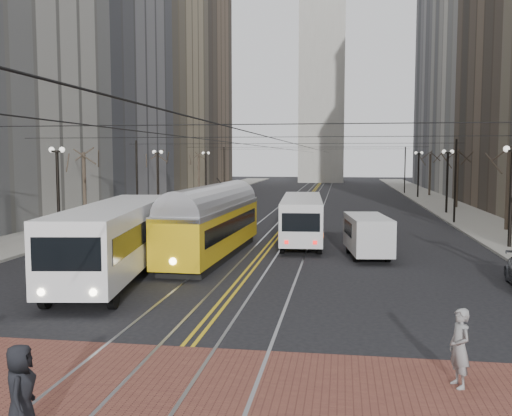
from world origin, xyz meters
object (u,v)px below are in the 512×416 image
(streetcar, at_px, (213,229))
(sedan_grey, at_px, (376,224))
(pedestrian_a, at_px, (21,392))
(rear_bus, at_px, (302,220))
(pedestrian_b, at_px, (460,348))
(clock_tower, at_px, (323,2))
(transit_bus, at_px, (117,241))
(cargo_van, at_px, (368,237))

(streetcar, xyz_separation_m, sedan_grey, (8.95, 9.02, -0.66))
(pedestrian_a, bearing_deg, streetcar, -14.65)
(rear_bus, relative_size, pedestrian_b, 5.82)
(pedestrian_b, bearing_deg, clock_tower, 165.78)
(pedestrian_a, bearing_deg, transit_bus, -1.77)
(transit_bus, distance_m, cargo_van, 12.88)
(transit_bus, bearing_deg, pedestrian_a, -82.63)
(streetcar, bearing_deg, sedan_grey, 47.64)
(transit_bus, xyz_separation_m, cargo_van, (11.06, 6.59, -0.51))
(transit_bus, relative_size, sedan_grey, 2.67)
(clock_tower, relative_size, rear_bus, 6.19)
(clock_tower, bearing_deg, streetcar, -91.61)
(cargo_van, xyz_separation_m, pedestrian_b, (1.35, -16.78, -0.16))
(clock_tower, xyz_separation_m, pedestrian_b, (6.92, -104.73, -35.03))
(sedan_grey, distance_m, pedestrian_a, 29.75)
(clock_tower, bearing_deg, sedan_grey, -85.38)
(streetcar, bearing_deg, clock_tower, 90.80)
(clock_tower, relative_size, streetcar, 5.27)
(streetcar, xyz_separation_m, pedestrian_b, (9.42, -15.84, -0.55))
(transit_bus, relative_size, streetcar, 1.02)
(transit_bus, height_order, pedestrian_a, transit_bus)
(rear_bus, bearing_deg, pedestrian_b, -80.06)
(clock_tower, height_order, pedestrian_b, clock_tower)
(sedan_grey, bearing_deg, clock_tower, 87.76)
(clock_tower, distance_m, cargo_van, 94.78)
(clock_tower, bearing_deg, rear_bus, -88.76)
(transit_bus, height_order, pedestrian_b, transit_bus)
(streetcar, distance_m, sedan_grey, 12.73)
(transit_bus, distance_m, rear_bus, 13.48)
(streetcar, bearing_deg, cargo_van, 9.06)
(rear_bus, xyz_separation_m, pedestrian_b, (5.12, -21.54, -0.46))
(rear_bus, relative_size, cargo_van, 2.16)
(clock_tower, xyz_separation_m, rear_bus, (1.80, -83.20, -34.57))
(cargo_van, relative_size, pedestrian_b, 2.69)
(rear_bus, height_order, pedestrian_a, rear_bus)
(rear_bus, bearing_deg, pedestrian_a, -101.21)
(cargo_van, bearing_deg, streetcar, 179.47)
(clock_tower, xyz_separation_m, sedan_grey, (6.45, -79.88, -35.14))
(transit_bus, bearing_deg, rear_bus, 49.33)
(streetcar, height_order, rear_bus, streetcar)
(streetcar, distance_m, cargo_van, 8.14)
(sedan_grey, relative_size, pedestrian_a, 2.63)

